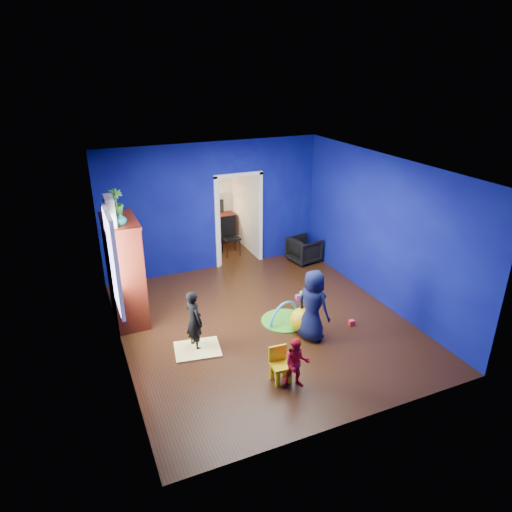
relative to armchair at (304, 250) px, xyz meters
name	(u,v)px	position (x,y,z in m)	size (l,w,h in m)	color
floor	(263,323)	(-2.06, -2.20, -0.30)	(5.00, 5.50, 0.01)	black
ceiling	(265,167)	(-2.06, -2.20, 2.60)	(5.00, 5.50, 0.01)	white
wall_back	(213,208)	(-2.06, 0.55, 1.15)	(5.00, 0.02, 2.90)	#090967
wall_front	(357,331)	(-2.06, -4.95, 1.15)	(5.00, 0.02, 2.90)	#090967
wall_left	(115,276)	(-4.56, -2.20, 1.15)	(0.02, 5.50, 2.90)	#090967
wall_right	(382,231)	(0.44, -2.20, 1.15)	(0.02, 5.50, 2.90)	#090967
alcove	(226,203)	(-1.46, 1.42, 0.95)	(1.00, 1.75, 2.50)	silver
armchair	(304,250)	(0.00, 0.00, 0.00)	(0.64, 0.66, 0.60)	black
child_black	(194,320)	(-3.43, -2.44, 0.23)	(0.38, 0.25, 1.06)	black
child_navy	(313,305)	(-1.48, -2.96, 0.34)	(0.62, 0.41, 1.28)	#0F1237
toddler_red	(297,363)	(-2.34, -4.00, 0.11)	(0.40, 0.31, 0.81)	red
vase	(121,219)	(-4.28, -1.34, 1.76)	(0.20, 0.20, 0.21)	#0C5564
potted_plant	(115,203)	(-4.28, -0.82, 1.90)	(0.26, 0.26, 0.47)	#327E2E
tv_armoire	(125,271)	(-4.28, -1.04, 0.68)	(0.58, 1.14, 1.96)	#3D190A
crt_tv	(127,269)	(-4.24, -1.04, 0.72)	(0.46, 0.70, 0.54)	silver
yellow_blanket	(197,349)	(-3.43, -2.54, -0.29)	(0.75, 0.60, 0.03)	#F2E07A
hopper_ball	(302,320)	(-1.53, -2.71, -0.08)	(0.45, 0.45, 0.45)	yellow
kid_chair	(281,367)	(-2.49, -3.80, -0.05)	(0.28, 0.28, 0.50)	yellow
play_mat	(284,321)	(-1.68, -2.28, -0.29)	(0.85, 0.85, 0.02)	green
toy_arch	(284,320)	(-1.68, -2.28, -0.28)	(0.77, 0.77, 0.05)	#3F8CD8
window_left	(112,261)	(-4.55, -1.85, 1.25)	(0.03, 0.95, 1.55)	white
curtain	(117,264)	(-4.43, -1.30, 0.95)	(0.14, 0.42, 2.40)	slate
doorway	(239,221)	(-1.46, 0.55, 0.75)	(1.16, 0.10, 2.10)	white
study_desk	(218,228)	(-1.46, 2.06, 0.07)	(0.88, 0.44, 0.75)	#3D140A
desk_monitor	(216,206)	(-1.46, 2.18, 0.65)	(0.40, 0.05, 0.32)	black
desk_lamp	(207,209)	(-1.74, 2.12, 0.63)	(0.14, 0.14, 0.14)	#FFD88C
folding_chair	(231,237)	(-1.46, 1.10, 0.16)	(0.40, 0.40, 0.92)	black
book_shelf	(215,166)	(-1.46, 2.17, 1.72)	(0.88, 0.24, 0.04)	white
toy_0	(351,323)	(-0.61, -2.90, -0.25)	(0.10, 0.08, 0.10)	#FA293A
toy_1	(316,290)	(-0.54, -1.51, -0.25)	(0.11, 0.11, 0.11)	blue
toy_2	(283,367)	(-2.34, -3.56, -0.25)	(0.10, 0.08, 0.10)	#FFA20D
toy_3	(302,293)	(-0.88, -1.52, -0.25)	(0.11, 0.11, 0.11)	green
toy_4	(298,297)	(-1.04, -1.64, -0.25)	(0.10, 0.08, 0.10)	#C048AB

